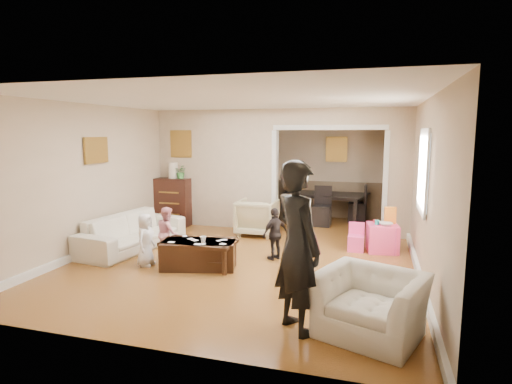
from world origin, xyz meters
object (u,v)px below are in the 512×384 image
(cyan_cup, at_px, (377,222))
(child_kneel_b, at_px, (168,233))
(coffee_cup, at_px, (203,239))
(dining_table, at_px, (325,207))
(adult_person, at_px, (297,247))
(child_toddler, at_px, (275,234))
(play_table, at_px, (382,238))
(armchair_front, at_px, (371,304))
(child_kneel_a, at_px, (145,240))
(dresser, at_px, (174,202))
(coffee_table, at_px, (199,254))
(table_lamp, at_px, (173,170))
(sofa, at_px, (133,232))
(armchair_back, at_px, (257,217))

(cyan_cup, relative_size, child_kneel_b, 0.09)
(coffee_cup, height_order, dining_table, dining_table)
(adult_person, xyz_separation_m, child_toddler, (-0.81, 2.38, -0.48))
(play_table, bearing_deg, coffee_cup, -146.20)
(adult_person, xyz_separation_m, child_kneel_b, (-2.56, 1.93, -0.48))
(armchair_front, height_order, child_kneel_a, child_kneel_a)
(dresser, height_order, cyan_cup, dresser)
(coffee_cup, height_order, child_kneel_a, child_kneel_a)
(coffee_table, bearing_deg, play_table, 32.10)
(dresser, xyz_separation_m, child_toddler, (2.84, -1.90, -0.10))
(child_kneel_a, bearing_deg, play_table, -66.92)
(table_lamp, height_order, adult_person, adult_person)
(cyan_cup, distance_m, child_kneel_a, 3.98)
(sofa, height_order, armchair_back, armchair_back)
(cyan_cup, bearing_deg, child_toddler, -149.93)
(armchair_front, bearing_deg, child_kneel_a, 178.79)
(play_table, xyz_separation_m, adult_person, (-0.91, -3.37, 0.67))
(coffee_table, relative_size, child_toddler, 1.30)
(armchair_front, height_order, child_toddler, child_toddler)
(child_kneel_b, bearing_deg, armchair_back, -60.73)
(child_toddler, bearing_deg, sofa, -52.48)
(child_kneel_b, bearing_deg, coffee_cup, -148.09)
(armchair_back, xyz_separation_m, play_table, (2.49, -0.56, -0.12))
(dining_table, height_order, adult_person, adult_person)
(sofa, distance_m, table_lamp, 2.21)
(armchair_front, relative_size, coffee_cup, 10.31)
(child_kneel_b, bearing_deg, child_kneel_a, 127.10)
(dresser, bearing_deg, table_lamp, 0.00)
(dresser, xyz_separation_m, table_lamp, (0.00, 0.00, 0.72))
(coffee_table, distance_m, child_kneel_a, 0.89)
(adult_person, bearing_deg, child_kneel_b, 7.09)
(sofa, xyz_separation_m, child_toddler, (2.65, 0.09, 0.12))
(dresser, height_order, child_kneel_b, dresser)
(dresser, bearing_deg, adult_person, -49.43)
(coffee_cup, height_order, child_kneel_b, child_kneel_b)
(coffee_table, distance_m, play_table, 3.28)
(coffee_table, relative_size, cyan_cup, 14.23)
(coffee_table, height_order, cyan_cup, cyan_cup)
(armchair_back, xyz_separation_m, adult_person, (1.57, -3.93, 0.55))
(sofa, bearing_deg, adult_person, -115.24)
(armchair_back, distance_m, dresser, 2.12)
(armchair_front, height_order, table_lamp, table_lamp)
(dining_table, bearing_deg, child_toddler, -84.64)
(child_kneel_a, relative_size, child_toddler, 0.97)
(table_lamp, relative_size, dining_table, 0.19)
(child_kneel_b, relative_size, child_toddler, 1.01)
(coffee_table, distance_m, child_toddler, 1.31)
(armchair_back, distance_m, child_kneel_a, 2.71)
(armchair_front, relative_size, table_lamp, 2.85)
(armchair_back, height_order, cyan_cup, armchair_back)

